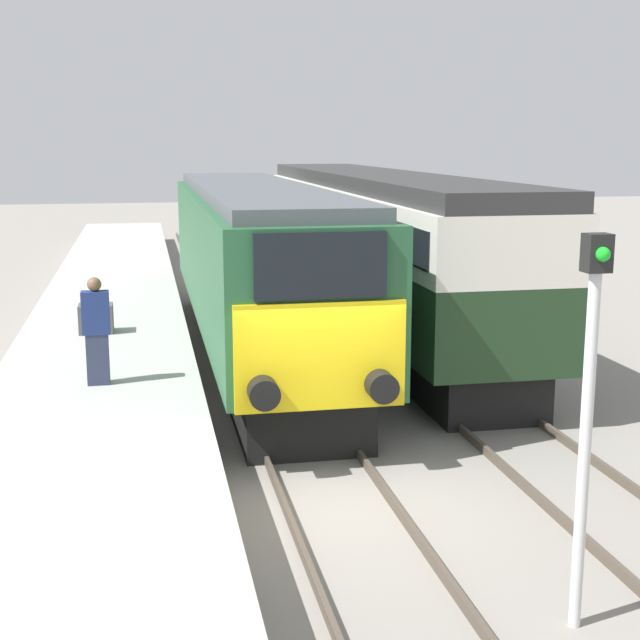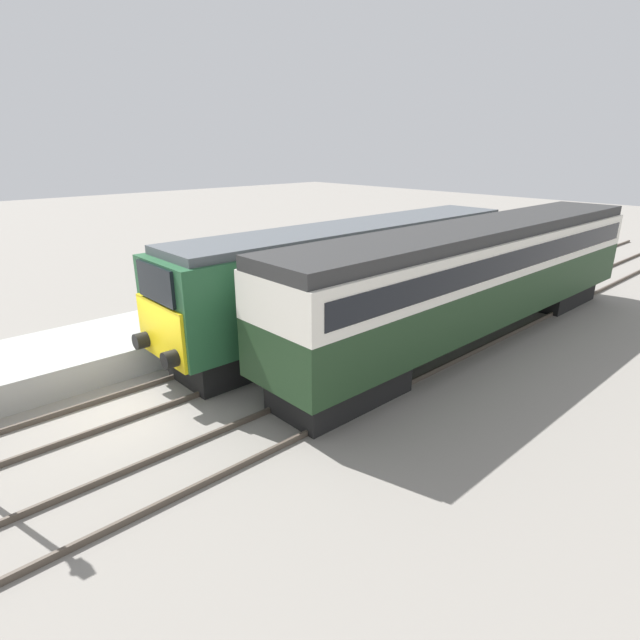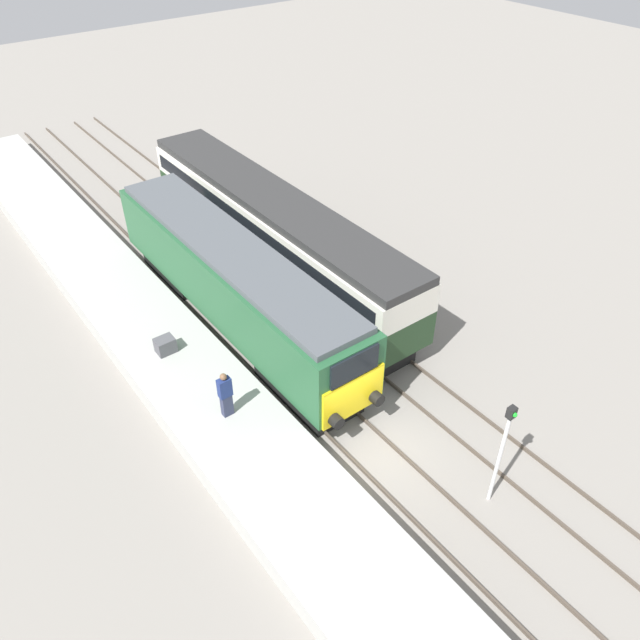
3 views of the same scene
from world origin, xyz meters
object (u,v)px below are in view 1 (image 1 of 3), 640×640
passenger_carriage (378,236)px  luggage_crate (96,319)px  signal_post (588,401)px  locomotive (255,261)px  person_on_platform (97,331)px

passenger_carriage → luggage_crate: (-6.84, -2.91, -1.28)m
signal_post → luggage_crate: 12.46m
passenger_carriage → signal_post: 14.30m
locomotive → person_on_platform: locomotive is taller
person_on_platform → signal_post: 8.70m
locomotive → passenger_carriage: passenger_carriage is taller
passenger_carriage → person_on_platform: bearing=-133.2°
luggage_crate → passenger_carriage: bearing=23.0°
locomotive → person_on_platform: bearing=-123.8°
locomotive → passenger_carriage: (3.40, 2.24, 0.25)m
person_on_platform → luggage_crate: bearing=93.1°
person_on_platform → luggage_crate: person_on_platform is taller
locomotive → person_on_platform: (-3.22, -4.80, -0.43)m
person_on_platform → locomotive: bearing=56.2°
locomotive → person_on_platform: 5.80m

